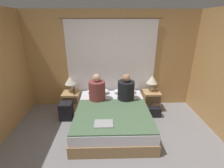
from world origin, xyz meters
TOP-DOWN VIEW (x-y plane):
  - ground_plane at (0.00, 0.00)m, footprint 16.00×16.00m
  - wall_back at (0.00, 2.08)m, footprint 4.48×0.06m
  - curtain_panel at (0.00, 2.02)m, footprint 2.48×0.03m
  - bed at (0.00, 1.00)m, footprint 1.59×1.94m
  - nightstand_left at (-1.05, 1.73)m, footprint 0.43×0.41m
  - nightstand_right at (1.05, 1.73)m, footprint 0.43×0.41m
  - lamp_left at (-1.05, 1.80)m, footprint 0.28×0.28m
  - lamp_right at (1.05, 1.80)m, footprint 0.28×0.28m
  - pillow_left at (-0.35, 1.77)m, footprint 0.58×0.31m
  - pillow_right at (0.35, 1.77)m, footprint 0.58×0.31m
  - blanket_on_bed at (0.00, 0.71)m, footprint 1.53×1.30m
  - person_left_in_bed at (-0.35, 1.39)m, footprint 0.39×0.39m
  - person_right_in_bed at (0.33, 1.39)m, footprint 0.39×0.39m
  - beer_bottle_on_left_stand at (-0.94, 1.63)m, footprint 0.06×0.06m
  - laptop_on_bed at (-0.18, 0.36)m, footprint 0.34×0.25m
  - backpack_on_floor at (-1.10, 1.29)m, footprint 0.30×0.29m
  - handbag_on_floor at (1.04, 1.35)m, footprint 0.33×0.16m

SIDE VIEW (x-z plane):
  - ground_plane at x=0.00m, z-range 0.00..0.00m
  - handbag_on_floor at x=1.04m, z-range -0.07..0.34m
  - bed at x=0.00m, z-range 0.00..0.45m
  - backpack_on_floor at x=-1.10m, z-range 0.03..0.46m
  - nightstand_left at x=-1.05m, z-range 0.00..0.51m
  - nightstand_right at x=1.05m, z-range 0.00..0.51m
  - blanket_on_bed at x=0.00m, z-range 0.45..0.48m
  - laptop_on_bed at x=-0.18m, z-range 0.48..0.50m
  - pillow_left at x=-0.35m, z-range 0.45..0.57m
  - pillow_right at x=0.35m, z-range 0.45..0.57m
  - beer_bottle_on_left_stand at x=-0.94m, z-range 0.48..0.70m
  - person_right_in_bed at x=0.33m, z-range 0.39..1.03m
  - person_left_in_bed at x=-0.35m, z-range 0.39..1.04m
  - lamp_left at x=-1.05m, z-range 0.57..0.99m
  - lamp_right at x=1.05m, z-range 0.57..0.99m
  - curtain_panel at x=0.00m, z-range 0.00..2.30m
  - wall_back at x=0.00m, z-range 0.00..2.50m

